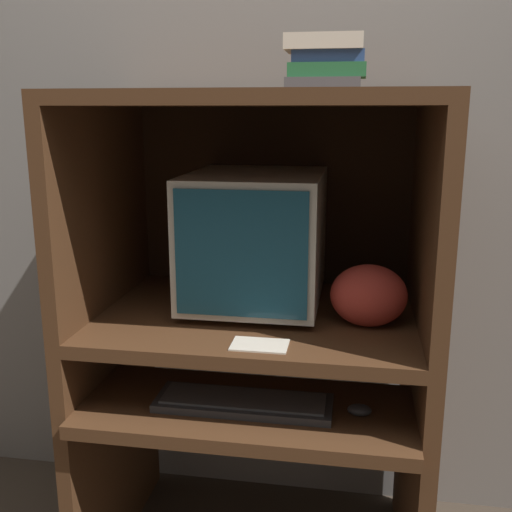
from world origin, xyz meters
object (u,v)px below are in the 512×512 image
(crt_monitor, at_px, (256,237))
(snack_bag, at_px, (369,295))
(book_stack, at_px, (326,63))
(mouse, at_px, (360,410))
(keyboard, at_px, (244,402))

(crt_monitor, distance_m, snack_bag, 0.37)
(book_stack, bearing_deg, crt_monitor, 167.66)
(mouse, bearing_deg, book_stack, 118.83)
(crt_monitor, height_order, book_stack, book_stack)
(keyboard, relative_size, snack_bag, 2.29)
(keyboard, xyz_separation_m, snack_bag, (0.31, 0.13, 0.27))
(keyboard, height_order, snack_bag, snack_bag)
(keyboard, bearing_deg, snack_bag, 22.61)
(keyboard, height_order, mouse, mouse)
(crt_monitor, xyz_separation_m, keyboard, (0.01, -0.27, -0.38))
(snack_bag, bearing_deg, crt_monitor, 157.21)
(crt_monitor, height_order, snack_bag, crt_monitor)
(mouse, distance_m, book_stack, 0.89)
(crt_monitor, distance_m, keyboard, 0.47)
(crt_monitor, distance_m, book_stack, 0.51)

